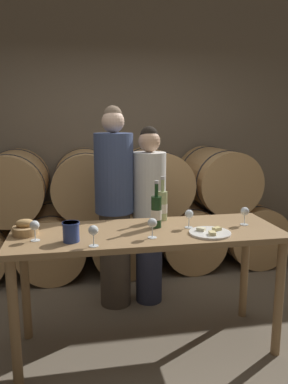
{
  "coord_description": "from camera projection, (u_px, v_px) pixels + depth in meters",
  "views": [
    {
      "loc": [
        -0.49,
        -2.47,
        1.67
      ],
      "look_at": [
        0.0,
        0.13,
        1.14
      ],
      "focal_mm": 35.0,
      "sensor_mm": 36.0,
      "label": 1
    }
  ],
  "objects": [
    {
      "name": "wine_glass_far_left",
      "position": [
        35.0,
        226.0,
        2.39
      ],
      "size": [
        0.06,
        0.06,
        0.13
      ],
      "color": "white",
      "rests_on": "tasting_table"
    },
    {
      "name": "person_left",
      "position": [
        114.0,
        207.0,
        3.26
      ],
      "size": [
        0.33,
        0.33,
        1.77
      ],
      "color": "#4C4238",
      "rests_on": "ground_plane"
    },
    {
      "name": "blue_crock",
      "position": [
        71.0,
        231.0,
        2.38
      ],
      "size": [
        0.11,
        0.11,
        0.13
      ],
      "color": "navy",
      "rests_on": "tasting_table"
    },
    {
      "name": "bread_basket",
      "position": [
        25.0,
        229.0,
        2.52
      ],
      "size": [
        0.17,
        0.17,
        0.11
      ],
      "color": "tan",
      "rests_on": "tasting_table"
    },
    {
      "name": "wine_glass_right",
      "position": [
        189.0,
        215.0,
        2.67
      ],
      "size": [
        0.06,
        0.06,
        0.13
      ],
      "color": "white",
      "rests_on": "tasting_table"
    },
    {
      "name": "wine_glass_far_right",
      "position": [
        245.0,
        212.0,
        2.75
      ],
      "size": [
        0.06,
        0.06,
        0.13
      ],
      "color": "white",
      "rests_on": "tasting_table"
    },
    {
      "name": "barrel_stack",
      "position": [
        120.0,
        212.0,
        4.19
      ],
      "size": [
        3.72,
        0.94,
        1.33
      ],
      "color": "tan",
      "rests_on": "ground_plane"
    },
    {
      "name": "wine_glass_center",
      "position": [
        152.0,
        224.0,
        2.44
      ],
      "size": [
        0.06,
        0.06,
        0.13
      ],
      "color": "white",
      "rests_on": "tasting_table"
    },
    {
      "name": "wine_bottle_white",
      "position": [
        162.0,
        205.0,
        2.87
      ],
      "size": [
        0.08,
        0.08,
        0.34
      ],
      "color": "#ADBC7F",
      "rests_on": "tasting_table"
    },
    {
      "name": "ground_plane",
      "position": [
        147.0,
        345.0,
        2.8
      ],
      "size": [
        10.0,
        10.0,
        0.0
      ],
      "primitive_type": "plane",
      "color": "#726654"
    },
    {
      "name": "person_right",
      "position": [
        149.0,
        214.0,
        3.33
      ],
      "size": [
        0.29,
        0.29,
        1.6
      ],
      "color": "#2D334C",
      "rests_on": "ground_plane"
    },
    {
      "name": "wine_bottle_red",
      "position": [
        156.0,
        212.0,
        2.68
      ],
      "size": [
        0.08,
        0.08,
        0.34
      ],
      "color": "#193819",
      "rests_on": "tasting_table"
    },
    {
      "name": "cheese_plate",
      "position": [
        210.0,
        233.0,
        2.55
      ],
      "size": [
        0.29,
        0.29,
        0.04
      ],
      "color": "white",
      "rests_on": "tasting_table"
    },
    {
      "name": "tasting_table",
      "position": [
        147.0,
        246.0,
        2.65
      ],
      "size": [
        1.89,
        0.66,
        0.89
      ],
      "color": "#99754C",
      "rests_on": "ground_plane"
    },
    {
      "name": "wine_glass_left",
      "position": [
        93.0,
        231.0,
        2.28
      ],
      "size": [
        0.06,
        0.06,
        0.13
      ],
      "color": "white",
      "rests_on": "tasting_table"
    },
    {
      "name": "stone_wall_back",
      "position": [
        114.0,
        123.0,
        4.58
      ],
      "size": [
        10.0,
        0.12,
        3.2
      ],
      "color": "gray",
      "rests_on": "ground_plane"
    }
  ]
}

